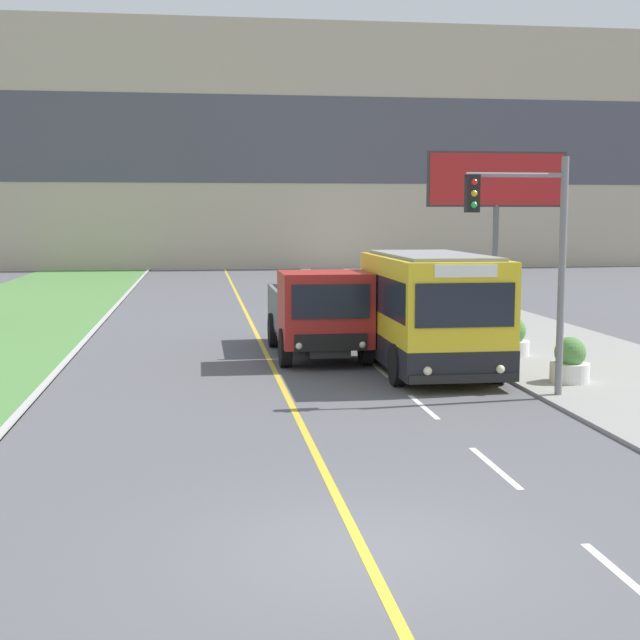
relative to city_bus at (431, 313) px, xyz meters
name	(u,v)px	position (x,y,z in m)	size (l,w,h in m)	color
ground_plane	(363,549)	(-3.96, -11.83, -1.55)	(300.00, 300.00, 0.00)	#56565B
lane_marking_centre	(363,499)	(-3.61, -9.95, -1.55)	(2.88, 140.00, 0.01)	gold
apartment_block_background	(222,149)	(-3.96, 48.88, 7.63)	(80.00, 8.04, 18.36)	#BCAD93
city_bus	(431,313)	(0.00, 0.00, 0.00)	(2.75, 6.02, 3.06)	yellow
dump_truck	(320,315)	(-2.53, 2.47, -0.29)	(2.49, 6.56, 2.52)	black
car_distant	(330,286)	(0.32, 19.79, -0.86)	(1.80, 4.30, 1.45)	silver
traffic_light_mast	(532,245)	(1.29, -3.55, 1.84)	(2.28, 0.32, 5.29)	slate
billboard_large	(497,186)	(6.34, 13.63, 3.69)	(5.88, 0.24, 6.64)	#59595B
planter_round_near	(570,362)	(2.85, -2.14, -1.00)	(0.93, 0.93, 1.08)	silver
planter_round_second	(511,338)	(2.87, 1.94, -0.98)	(1.02, 1.02, 1.12)	silver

